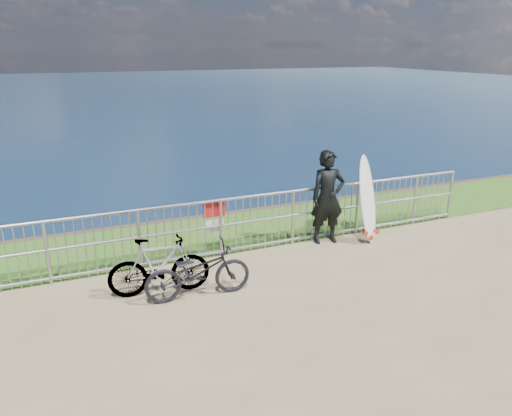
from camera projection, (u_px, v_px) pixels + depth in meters
name	position (u px, v px, depth m)	size (l,w,h in m)	color
grass_strip	(227.00, 232.00, 10.58)	(120.00, 120.00, 0.00)	#2E5D19
railing	(246.00, 223.00, 9.44)	(10.06, 0.10, 1.13)	#919499
surfer	(328.00, 197.00, 9.82)	(0.68, 0.45, 1.87)	black
surfboard	(368.00, 203.00, 9.88)	(0.58, 0.55, 1.78)	white
bicycle_near	(198.00, 272.00, 7.75)	(0.58, 1.67, 0.88)	black
bicycle_far	(159.00, 266.00, 7.85)	(0.45, 1.60, 0.96)	black
bike_rack	(181.00, 260.00, 8.53)	(1.69, 0.05, 0.35)	#919499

